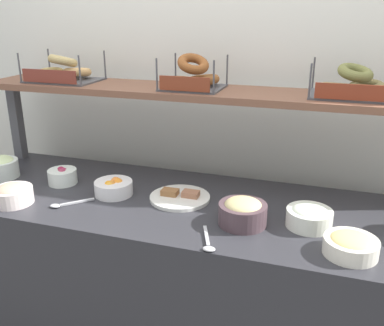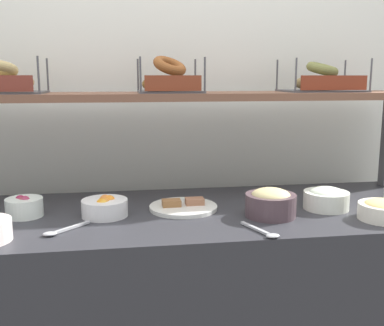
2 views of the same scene
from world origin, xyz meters
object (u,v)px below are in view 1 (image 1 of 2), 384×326
Objects in this scene: bagel_basket_poppy at (353,86)px; bowl_beet_salad at (62,176)px; bowl_hummus at (243,212)px; serving_spoon_by_edge at (208,243)px; bowl_lox_spread at (12,194)px; serving_plate_white at (180,197)px; bowl_egg_salad at (351,245)px; bagel_basket_cinnamon_raisin at (193,77)px; bowl_scallion_spread at (1,167)px; bowl_fruit_salad at (114,187)px; serving_spoon_near_plate at (65,204)px; bowl_cream_cheese at (309,216)px; bagel_basket_sesame at (63,72)px.

bowl_beet_salad is at bearing -168.08° from bagel_basket_poppy.
serving_spoon_by_edge is at bearing -113.34° from bowl_hummus.
bowl_lox_spread reaches higher than serving_plate_white.
bagel_basket_poppy is at bearing 53.52° from serving_spoon_by_edge.
serving_spoon_by_edge is at bearing -126.48° from bagel_basket_poppy.
bagel_basket_cinnamon_raisin is at bearing 145.75° from bowl_egg_salad.
bowl_scallion_spread is at bearing 172.33° from bowl_egg_salad.
bowl_fruit_salad is 1.08m from bagel_basket_poppy.
serving_spoon_near_plate is (-0.43, -0.21, -0.00)m from serving_plate_white.
bowl_lox_spread is 0.49× the size of bagel_basket_poppy.
bowl_hummus is at bearing -24.48° from serving_plate_white.
bagel_basket_cinnamon_raisin reaches higher than serving_spoon_by_edge.
bowl_cream_cheese is at bearing 7.61° from serving_spoon_near_plate.
bagel_basket_poppy is at bearing 11.92° from bowl_beet_salad.
bowl_cream_cheese is 0.63× the size of bagel_basket_cinnamon_raisin.
bagel_basket_sesame reaches higher than bowl_hummus.
bowl_hummus is 0.71× the size of serving_plate_white.
bowl_fruit_salad is at bearing -36.01° from bagel_basket_sesame.
bowl_fruit_salad is at bearing 30.26° from bowl_lox_spread.
bowl_beet_salad is 0.51× the size of serving_plate_white.
bowl_egg_salad is 0.53× the size of bagel_basket_poppy.
bowl_scallion_spread reaches higher than serving_plate_white.
serving_spoon_near_plate is (-0.97, -0.13, -0.03)m from bowl_cream_cheese.
bowl_cream_cheese is 0.40m from serving_spoon_by_edge.
bowl_cream_cheese is (0.24, 0.06, -0.01)m from bowl_hummus.
bagel_basket_sesame is 1.33m from bagel_basket_poppy.
bowl_lox_spread is at bearing -158.55° from bagel_basket_poppy.
bagel_basket_poppy is at bearing 21.45° from bowl_lox_spread.
bowl_scallion_spread is (-1.58, 0.21, 0.02)m from bowl_egg_salad.
bagel_basket_cinnamon_raisin is at bearing 47.89° from serving_spoon_near_plate.
bowl_cream_cheese is 1.20m from bowl_lox_spread.
bowl_lox_spread is at bearing -173.03° from bowl_hummus.
bowl_scallion_spread is at bearing -128.84° from bagel_basket_sesame.
bowl_beet_salad reaches higher than serving_spoon_near_plate.
bowl_beet_salad is 0.75m from bagel_basket_cinnamon_raisin.
serving_plate_white is 0.95× the size of bagel_basket_cinnamon_raisin.
bagel_basket_cinnamon_raisin reaches higher than bowl_fruit_salad.
bowl_scallion_spread is at bearing 137.93° from bowl_lox_spread.
bowl_fruit_salad is 0.83m from bowl_cream_cheese.
bowl_cream_cheese is at bearing -2.45° from bowl_fruit_salad.
bowl_lox_spread is 0.61× the size of bagel_basket_cinnamon_raisin.
bowl_beet_salad is at bearing 125.75° from serving_spoon_near_plate.
bowl_scallion_spread is 0.51m from serving_spoon_near_plate.
serving_plate_white is at bearing 1.42° from bowl_scallion_spread.
bowl_fruit_salad is 1.02× the size of bowl_scallion_spread.
serving_plate_white is at bearing 21.17° from bowl_lox_spread.
bowl_fruit_salad is 0.61m from bowl_scallion_spread.
bowl_scallion_spread reaches higher than bowl_lox_spread.
bowl_fruit_salad is 0.99× the size of serving_spoon_by_edge.
bagel_basket_sesame reaches higher than bowl_egg_salad.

